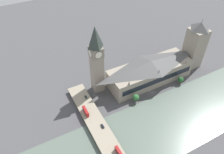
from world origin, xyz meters
The scene contains 12 objects.
ground_plane centered at (0.00, 0.00, 0.00)m, with size 600.00×600.00×0.00m, color #4C4C4F.
river_water centered at (-37.95, 0.00, 0.15)m, with size 63.90×360.00×0.30m, color slate.
parliament_hall centered at (17.76, -8.00, 13.18)m, with size 29.98×92.61×26.55m.
clock_tower centered at (31.54, 47.76, 38.96)m, with size 12.11×12.11×74.15m.
victoria_tower centered at (17.82, -67.42, 27.95)m, with size 18.22×18.22×59.90m.
road_bridge centered at (-37.95, 69.51, 3.80)m, with size 159.80×16.58×4.69m.
double_decker_bus_lead centered at (-46.41, 66.12, 7.40)m, with size 10.33×2.48×4.95m.
double_decker_bus_rear centered at (3.71, 73.29, 7.39)m, with size 11.12×2.55×4.93m.
car_northbound_lead centered at (-17.18, 66.20, 5.42)m, with size 4.76×1.86×1.47m.
car_southbound_lead centered at (21.88, 65.64, 5.33)m, with size 4.61×1.89×1.26m.
tree_embankment_near centered at (-2.61, 22.46, 6.09)m, with size 6.72×6.72×9.47m.
tree_embankment_mid centered at (-2.72, -34.69, 5.72)m, with size 6.39×6.39×8.94m.
Camera 1 is at (-121.18, 111.73, 165.11)m, focal length 35.00 mm.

